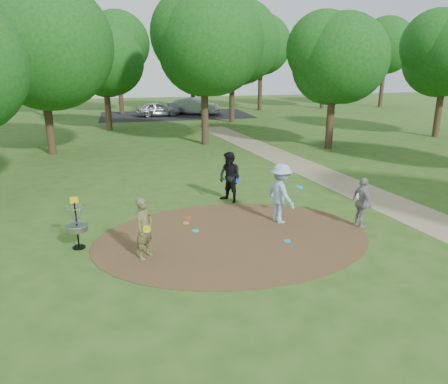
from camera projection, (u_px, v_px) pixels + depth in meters
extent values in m
plane|color=#2D5119|center=(233.00, 238.00, 13.26)|extent=(100.00, 100.00, 0.00)
cylinder|color=#47301C|center=(233.00, 238.00, 13.26)|extent=(8.40, 8.40, 0.02)
cube|color=#8C7A5B|center=(386.00, 202.00, 16.53)|extent=(7.55, 39.89, 0.01)
cube|color=black|center=(176.00, 115.00, 41.61)|extent=(14.00, 8.00, 0.01)
imported|color=brown|center=(144.00, 228.00, 11.72)|extent=(0.71, 0.75, 1.71)
cylinder|color=#C6D017|center=(147.00, 229.00, 11.54)|extent=(0.22, 0.08, 0.22)
imported|color=#90B8D8|center=(281.00, 193.00, 14.26)|extent=(1.07, 1.44, 1.99)
cylinder|color=#0DA2EA|center=(300.00, 187.00, 14.38)|extent=(0.31, 0.31, 0.08)
imported|color=black|center=(230.00, 177.00, 16.31)|extent=(1.12, 1.17, 1.91)
cylinder|color=blue|center=(237.00, 180.00, 16.38)|extent=(0.22, 0.08, 0.22)
imported|color=gray|center=(362.00, 203.00, 13.90)|extent=(0.44, 0.98, 1.65)
cylinder|color=white|center=(359.00, 196.00, 13.79)|extent=(0.23, 0.12, 0.22)
cylinder|color=#19CDBE|center=(195.00, 231.00, 13.73)|extent=(0.22, 0.22, 0.02)
cylinder|color=#0E98F2|center=(287.00, 241.00, 12.97)|extent=(0.22, 0.22, 0.02)
cylinder|color=#D34615|center=(188.00, 218.00, 14.85)|extent=(0.22, 0.22, 0.02)
imported|color=#A8ABB0|center=(158.00, 109.00, 40.49)|extent=(4.03, 1.93, 1.33)
imported|color=#989B9F|center=(193.00, 106.00, 41.82)|extent=(5.08, 3.70, 1.60)
cylinder|color=orange|center=(186.00, 223.00, 14.37)|extent=(0.22, 0.22, 0.02)
cylinder|color=black|center=(77.00, 226.00, 12.37)|extent=(0.05, 0.05, 1.35)
cylinder|color=black|center=(79.00, 247.00, 12.56)|extent=(0.36, 0.36, 0.04)
cylinder|color=gray|center=(77.00, 228.00, 12.38)|extent=(0.60, 0.60, 0.16)
torus|color=gray|center=(77.00, 225.00, 12.36)|extent=(0.63, 0.63, 0.03)
torus|color=gray|center=(75.00, 207.00, 12.20)|extent=(0.58, 0.58, 0.02)
cube|color=yellow|center=(74.00, 200.00, 12.14)|extent=(0.22, 0.02, 0.18)
cylinder|color=#332316|center=(49.00, 121.00, 24.21)|extent=(0.44, 0.44, 3.80)
sphere|color=#144311|center=(41.00, 49.00, 23.09)|extent=(6.84, 6.84, 6.84)
cylinder|color=#332316|center=(205.00, 111.00, 27.04)|extent=(0.44, 0.44, 4.18)
sphere|color=#144311|center=(204.00, 46.00, 25.92)|extent=(6.22, 6.22, 6.22)
cylinder|color=#332316|center=(330.00, 118.00, 25.85)|extent=(0.44, 0.44, 3.61)
sphere|color=#144311|center=(334.00, 62.00, 24.91)|extent=(5.09, 5.09, 5.09)
cylinder|color=#332316|center=(108.00, 107.00, 32.36)|extent=(0.44, 0.44, 3.42)
sphere|color=#144311|center=(105.00, 65.00, 31.46)|extent=(4.83, 4.83, 4.83)
cylinder|color=#332316|center=(232.00, 96.00, 36.25)|extent=(0.44, 0.44, 4.37)
sphere|color=#144311|center=(232.00, 45.00, 35.06)|extent=(6.77, 6.77, 6.77)
cylinder|color=#332316|center=(439.00, 109.00, 29.64)|extent=(0.44, 0.44, 3.80)
sphere|color=#144311|center=(446.00, 56.00, 28.63)|extent=(5.52, 5.52, 5.52)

